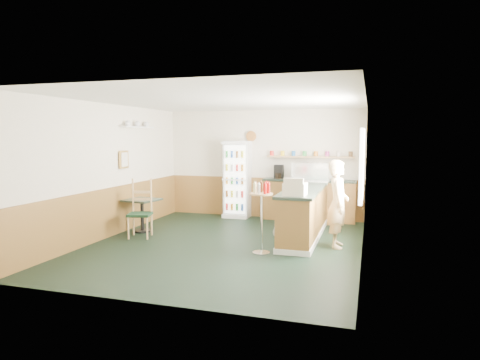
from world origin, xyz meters
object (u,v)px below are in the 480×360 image
at_px(cafe_table, 142,209).
at_px(cash_register, 295,189).
at_px(cafe_chair, 142,207).
at_px(drinks_fridge, 237,179).
at_px(display_case, 310,174).
at_px(shopkeeper, 338,204).
at_px(condiment_stand, 261,207).

bearing_deg(cafe_table, cash_register, -10.57).
distance_m(cash_register, cafe_chair, 3.23).
relative_size(drinks_fridge, cafe_table, 2.63).
bearing_deg(display_case, shopkeeper, -63.60).
bearing_deg(condiment_stand, cash_register, 27.87).
xyz_separation_m(shopkeeper, condiment_stand, (-1.24, -0.82, 0.01)).
distance_m(display_case, condiment_stand, 2.33).
xyz_separation_m(display_case, cafe_chair, (-3.18, -1.69, -0.62)).
xyz_separation_m(display_case, condiment_stand, (-0.54, -2.23, -0.42)).
bearing_deg(cash_register, drinks_fridge, 125.82).
xyz_separation_m(condiment_stand, cafe_chair, (-2.65, 0.54, -0.20)).
xyz_separation_m(cash_register, cafe_table, (-3.40, 0.63, -0.62)).
xyz_separation_m(drinks_fridge, cafe_table, (-1.44, -2.22, -0.47)).
relative_size(cafe_table, cafe_chair, 0.62).
bearing_deg(shopkeeper, display_case, 20.80).
relative_size(shopkeeper, cafe_chair, 1.37).
bearing_deg(cash_register, cafe_chair, 176.67).
relative_size(shopkeeper, cafe_table, 2.20).
xyz_separation_m(shopkeeper, cafe_table, (-4.10, 0.09, -0.31)).
bearing_deg(cafe_chair, drinks_fridge, 49.58).
bearing_deg(cafe_chair, cafe_table, 104.93).
relative_size(display_case, shopkeeper, 0.49).
relative_size(cash_register, condiment_stand, 0.32).
bearing_deg(cash_register, display_case, 91.35).
bearing_deg(display_case, cafe_chair, -152.04).
bearing_deg(shopkeeper, cafe_table, 83.08).
distance_m(cash_register, cafe_table, 3.51).
height_order(drinks_fridge, condiment_stand, drinks_fridge).
bearing_deg(cafe_table, drinks_fridge, 57.12).
bearing_deg(cafe_table, display_case, 21.16).
relative_size(drinks_fridge, shopkeeper, 1.20).
relative_size(display_case, cash_register, 2.00).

